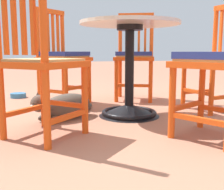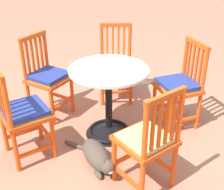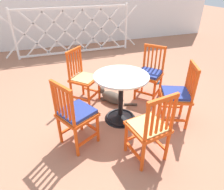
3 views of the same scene
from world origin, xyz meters
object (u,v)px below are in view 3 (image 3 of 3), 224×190
at_px(orange_chair_facing_out, 83,78).
at_px(pet_water_bowl, 157,81).
at_px(orange_chair_tucked_in, 149,128).
at_px(orange_chair_by_planter, 150,74).
at_px(tabby_cat, 111,97).
at_px(cafe_table, 121,103).
at_px(orange_chair_near_fence, 76,115).
at_px(orange_chair_at_corner, 177,95).

xyz_separation_m(orange_chair_facing_out, pet_water_bowl, (1.57, 0.20, -0.41)).
bearing_deg(orange_chair_tucked_in, orange_chair_facing_out, 105.98).
xyz_separation_m(orange_chair_tucked_in, pet_water_bowl, (1.15, 1.68, -0.41)).
distance_m(orange_chair_by_planter, pet_water_bowl, 0.77).
bearing_deg(pet_water_bowl, orange_chair_tucked_in, -124.36).
height_order(orange_chair_by_planter, tabby_cat, orange_chair_by_planter).
bearing_deg(tabby_cat, orange_chair_by_planter, -6.18).
height_order(cafe_table, orange_chair_facing_out, orange_chair_facing_out).
distance_m(cafe_table, orange_chair_tucked_in, 0.81).
height_order(orange_chair_near_fence, orange_chair_at_corner, same).
bearing_deg(orange_chair_near_fence, orange_chair_tucked_in, -34.79).
bearing_deg(tabby_cat, pet_water_bowl, 17.98).
distance_m(orange_chair_facing_out, pet_water_bowl, 1.64).
xyz_separation_m(orange_chair_near_fence, orange_chair_tucked_in, (0.72, -0.50, -0.01)).
relative_size(orange_chair_facing_out, orange_chair_near_fence, 1.00).
xyz_separation_m(orange_chair_facing_out, tabby_cat, (0.42, -0.17, -0.34)).
bearing_deg(orange_chair_facing_out, tabby_cat, -21.86).
relative_size(cafe_table, orange_chair_facing_out, 0.83).
height_order(orange_chair_facing_out, orange_chair_near_fence, same).
relative_size(cafe_table, orange_chair_at_corner, 0.83).
relative_size(orange_chair_tucked_in, orange_chair_at_corner, 1.00).
bearing_deg(orange_chair_facing_out, orange_chair_at_corner, -41.54).
relative_size(orange_chair_near_fence, orange_chair_by_planter, 1.00).
bearing_deg(orange_chair_at_corner, tabby_cat, 130.31).
xyz_separation_m(orange_chair_facing_out, orange_chair_near_fence, (-0.30, -0.97, 0.01)).
bearing_deg(orange_chair_by_planter, pet_water_bowl, 43.48).
bearing_deg(orange_chair_facing_out, orange_chair_tucked_in, -74.02).
bearing_deg(orange_chair_tucked_in, tabby_cat, 89.97).
relative_size(orange_chair_facing_out, tabby_cat, 1.61).
xyz_separation_m(orange_chair_near_fence, orange_chair_at_corner, (1.43, -0.02, 0.00)).
relative_size(cafe_table, tabby_cat, 1.34).
relative_size(cafe_table, pet_water_bowl, 4.47).
distance_m(orange_chair_facing_out, orange_chair_near_fence, 1.02).
bearing_deg(orange_chair_near_fence, pet_water_bowl, 32.15).
bearing_deg(orange_chair_facing_out, cafe_table, -59.73).
xyz_separation_m(cafe_table, orange_chair_by_planter, (0.70, 0.44, 0.16)).
bearing_deg(cafe_table, orange_chair_by_planter, 32.08).
relative_size(cafe_table, orange_chair_by_planter, 0.83).
bearing_deg(pet_water_bowl, orange_chair_by_planter, -136.52).
xyz_separation_m(orange_chair_tucked_in, orange_chair_by_planter, (0.68, 1.23, 0.01)).
xyz_separation_m(orange_chair_near_fence, tabby_cat, (0.72, 0.80, -0.35)).
xyz_separation_m(orange_chair_near_fence, pet_water_bowl, (1.87, 1.18, -0.42)).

